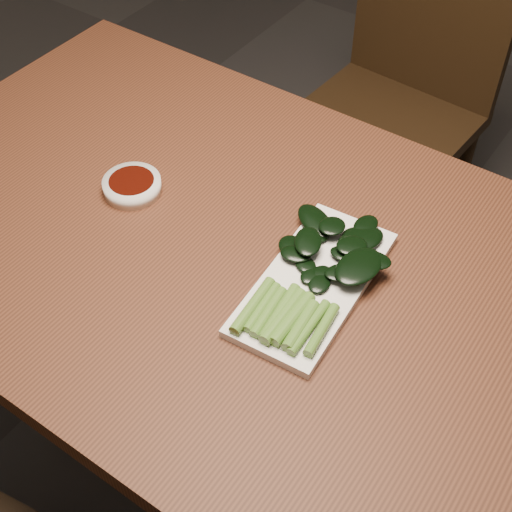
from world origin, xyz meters
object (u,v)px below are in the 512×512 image
object	(u,v)px
serving_plate	(314,283)
sauce_bowl	(132,185)
gai_lan	(322,271)
table	(256,285)
chair_far	(398,95)

from	to	relation	value
serving_plate	sauce_bowl	bearing A→B (deg)	179.27
serving_plate	gai_lan	xyz separation A→B (m)	(0.01, 0.01, 0.02)
gai_lan	sauce_bowl	bearing A→B (deg)	-178.70
table	sauce_bowl	xyz separation A→B (m)	(-0.26, 0.00, 0.08)
serving_plate	gai_lan	distance (m)	0.02
chair_far	gai_lan	world-z (taller)	chair_far
sauce_bowl	serving_plate	xyz separation A→B (m)	(0.36, -0.00, -0.01)
sauce_bowl	serving_plate	distance (m)	0.36
table	sauce_bowl	size ratio (longest dim) A/B	14.19
table	gai_lan	world-z (taller)	gai_lan
sauce_bowl	gai_lan	distance (m)	0.37
serving_plate	gai_lan	bearing A→B (deg)	65.49
gai_lan	table	bearing A→B (deg)	-174.40
chair_far	serving_plate	world-z (taller)	chair_far
table	sauce_bowl	world-z (taller)	sauce_bowl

